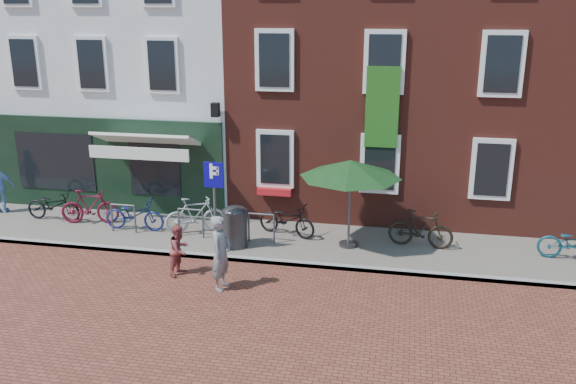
% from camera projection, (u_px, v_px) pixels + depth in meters
% --- Properties ---
extents(ground, '(80.00, 80.00, 0.00)m').
position_uv_depth(ground, '(231.00, 261.00, 15.45)').
color(ground, brown).
extents(sidewalk, '(24.00, 3.00, 0.10)m').
position_uv_depth(sidewalk, '(282.00, 241.00, 16.66)').
color(sidewalk, slate).
rests_on(sidewalk, ground).
extents(building_stucco, '(8.00, 8.00, 9.00)m').
position_uv_depth(building_stucco, '(149.00, 57.00, 21.65)').
color(building_stucco, silver).
rests_on(building_stucco, ground).
extents(building_brick_mid, '(6.00, 8.00, 10.00)m').
position_uv_depth(building_brick_mid, '(345.00, 45.00, 20.18)').
color(building_brick_mid, maroon).
rests_on(building_brick_mid, ground).
extents(building_brick_right, '(6.00, 8.00, 10.00)m').
position_uv_depth(building_brick_right, '(536.00, 47.00, 19.05)').
color(building_brick_right, maroon).
rests_on(building_brick_right, ground).
extents(litter_bin, '(0.65, 0.65, 1.19)m').
position_uv_depth(litter_bin, '(235.00, 224.00, 16.01)').
color(litter_bin, '#363639').
rests_on(litter_bin, sidewalk).
extents(parking_sign, '(0.50, 0.08, 2.43)m').
position_uv_depth(parking_sign, '(214.00, 192.00, 15.25)').
color(parking_sign, '#4C4C4F').
rests_on(parking_sign, sidewalk).
extents(parasol, '(2.65, 2.65, 2.45)m').
position_uv_depth(parasol, '(351.00, 165.00, 15.57)').
color(parasol, '#4C4C4F').
rests_on(parasol, sidewalk).
extents(woman, '(0.49, 0.68, 1.75)m').
position_uv_depth(woman, '(221.00, 253.00, 13.73)').
color(woman, gray).
rests_on(woman, ground).
extents(boy, '(0.62, 0.71, 1.25)m').
position_uv_depth(boy, '(179.00, 250.00, 14.57)').
color(boy, '#9A3E40').
rests_on(boy, ground).
extents(bicycle_0, '(1.78, 0.70, 0.92)m').
position_uv_depth(bicycle_0, '(53.00, 205.00, 18.03)').
color(bicycle_0, black).
rests_on(bicycle_0, sidewalk).
extents(bicycle_1, '(1.76, 0.81, 1.02)m').
position_uv_depth(bicycle_1, '(90.00, 207.00, 17.76)').
color(bicycle_1, maroon).
rests_on(bicycle_1, sidewalk).
extents(bicycle_2, '(1.76, 0.64, 0.92)m').
position_uv_depth(bicycle_2, '(135.00, 214.00, 17.25)').
color(bicycle_2, navy).
rests_on(bicycle_2, sidewalk).
extents(bicycle_3, '(1.74, 1.16, 1.02)m').
position_uv_depth(bicycle_3, '(195.00, 215.00, 17.05)').
color(bicycle_3, '#A2A2A4').
rests_on(bicycle_3, sidewalk).
extents(bicycle_4, '(1.85, 1.14, 0.92)m').
position_uv_depth(bicycle_4, '(287.00, 219.00, 16.84)').
color(bicycle_4, black).
rests_on(bicycle_4, sidewalk).
extents(bicycle_5, '(1.74, 0.67, 1.02)m').
position_uv_depth(bicycle_5, '(421.00, 229.00, 15.99)').
color(bicycle_5, black).
rests_on(bicycle_5, sidewalk).
extents(bicycle_6, '(1.83, 0.90, 0.92)m').
position_uv_depth(bicycle_6, '(575.00, 243.00, 15.13)').
color(bicycle_6, '#0E3F4F').
rests_on(bicycle_6, sidewalk).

